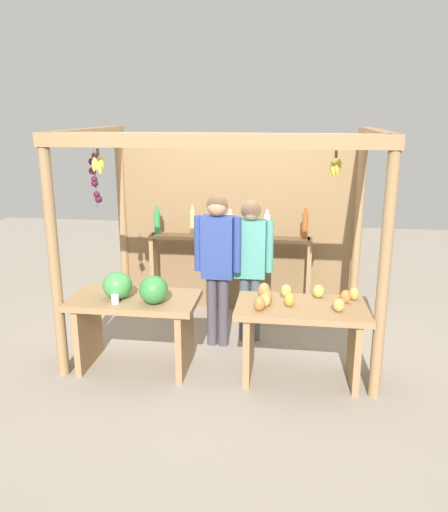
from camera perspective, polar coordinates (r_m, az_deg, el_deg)
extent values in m
plane|color=gray|center=(5.69, 0.26, -9.31)|extent=(12.00, 12.00, 0.00)
cylinder|color=#99754C|center=(4.84, -18.29, -0.50)|extent=(0.10, 0.10, 2.24)
cylinder|color=#99754C|center=(4.43, 17.29, -1.90)|extent=(0.10, 0.10, 2.24)
cylinder|color=#99754C|center=(6.54, -11.17, 4.07)|extent=(0.10, 0.10, 2.24)
cylinder|color=#99754C|center=(6.24, 14.62, 3.30)|extent=(0.10, 0.10, 2.24)
cube|color=#99754C|center=(4.23, -1.42, 12.67)|extent=(2.96, 0.12, 0.12)
cube|color=#99754C|center=(5.53, -14.95, 12.87)|extent=(0.12, 1.99, 0.12)
cube|color=#99754C|center=(5.17, 16.61, 12.59)|extent=(0.12, 1.99, 0.12)
cube|color=olive|center=(6.27, 1.43, 2.83)|extent=(2.86, 0.04, 2.02)
cylinder|color=brown|center=(4.36, 12.31, 10.96)|extent=(0.02, 0.02, 0.06)
ellipsoid|color=gold|center=(4.37, 12.63, 9.65)|extent=(0.04, 0.08, 0.13)
ellipsoid|color=gold|center=(4.41, 12.32, 9.73)|extent=(0.08, 0.05, 0.13)
ellipsoid|color=gold|center=(4.38, 11.88, 9.27)|extent=(0.06, 0.07, 0.14)
ellipsoid|color=gold|center=(4.35, 11.96, 9.42)|extent=(0.06, 0.06, 0.14)
ellipsoid|color=gold|center=(4.35, 12.38, 9.35)|extent=(0.06, 0.05, 0.13)
cylinder|color=brown|center=(4.61, -13.80, 11.11)|extent=(0.02, 0.02, 0.06)
ellipsoid|color=#D1CC4C|center=(4.61, -13.38, 9.89)|extent=(0.04, 0.07, 0.13)
ellipsoid|color=#D1CC4C|center=(4.64, -13.29, 10.00)|extent=(0.06, 0.06, 0.13)
ellipsoid|color=#D1CC4C|center=(4.65, -13.67, 9.94)|extent=(0.06, 0.04, 0.13)
ellipsoid|color=#D1CC4C|center=(4.65, -14.11, 9.77)|extent=(0.05, 0.06, 0.13)
ellipsoid|color=#D1CC4C|center=(4.62, -14.21, 9.80)|extent=(0.05, 0.07, 0.13)
ellipsoid|color=#D1CC4C|center=(4.59, -14.04, 9.90)|extent=(0.06, 0.04, 0.13)
ellipsoid|color=#D1CC4C|center=(4.59, -13.63, 9.47)|extent=(0.05, 0.05, 0.13)
cylinder|color=#4C422D|center=(4.88, -14.06, 8.43)|extent=(0.01, 0.01, 0.55)
sphere|color=#601E42|center=(4.86, -14.12, 10.71)|extent=(0.06, 0.06, 0.06)
sphere|color=#47142D|center=(4.87, -14.41, 10.10)|extent=(0.07, 0.07, 0.07)
sphere|color=#601E42|center=(4.85, -14.35, 9.10)|extent=(0.07, 0.07, 0.07)
sphere|color=#47142D|center=(4.87, -14.16, 8.24)|extent=(0.06, 0.06, 0.06)
sphere|color=#47142D|center=(4.88, -14.12, 7.82)|extent=(0.07, 0.07, 0.07)
sphere|color=#47142D|center=(4.90, -13.92, 6.64)|extent=(0.06, 0.06, 0.06)
sphere|color=#47142D|center=(4.92, -13.71, 6.13)|extent=(0.07, 0.07, 0.07)
cube|color=#99754C|center=(4.95, -9.93, -4.85)|extent=(1.20, 0.64, 0.06)
cube|color=#99754C|center=(5.24, -14.81, -8.19)|extent=(0.06, 0.58, 0.66)
cube|color=#99754C|center=(4.97, -4.37, -9.06)|extent=(0.06, 0.58, 0.66)
ellipsoid|color=#429347|center=(4.89, -11.70, -3.22)|extent=(0.38, 0.38, 0.26)
ellipsoid|color=#38843D|center=(4.71, -7.80, -3.73)|extent=(0.34, 0.34, 0.26)
cylinder|color=white|center=(4.80, -11.95, -4.66)|extent=(0.07, 0.07, 0.09)
cube|color=#99754C|center=(4.73, 8.67, -5.78)|extent=(1.20, 0.64, 0.06)
cube|color=#99754C|center=(4.88, 2.77, -9.48)|extent=(0.06, 0.58, 0.66)
cube|color=#99754C|center=(4.91, 14.20, -9.86)|extent=(0.06, 0.58, 0.66)
ellipsoid|color=gold|center=(4.66, 7.25, -4.83)|extent=(0.12, 0.12, 0.12)
ellipsoid|color=#A8B24C|center=(4.88, 6.89, -3.86)|extent=(0.11, 0.11, 0.13)
ellipsoid|color=#CC7038|center=(4.70, 4.69, -4.46)|extent=(0.17, 0.17, 0.14)
ellipsoid|color=#B79E47|center=(4.63, 4.54, -4.95)|extent=(0.14, 0.14, 0.12)
ellipsoid|color=#B79E47|center=(4.61, 12.60, -5.32)|extent=(0.11, 0.11, 0.12)
ellipsoid|color=#B79E47|center=(4.92, 14.20, -4.09)|extent=(0.12, 0.12, 0.12)
ellipsoid|color=#CC7038|center=(4.82, 13.29, -4.40)|extent=(0.10, 0.10, 0.13)
ellipsoid|color=#CC7038|center=(4.53, 3.94, -5.28)|extent=(0.14, 0.14, 0.13)
ellipsoid|color=#E07F47|center=(4.85, 4.45, -3.80)|extent=(0.15, 0.15, 0.14)
ellipsoid|color=#A8B24C|center=(4.91, 10.42, -3.86)|extent=(0.15, 0.15, 0.13)
cube|color=#99754C|center=(6.35, -7.74, -1.93)|extent=(0.05, 0.20, 1.00)
cube|color=#99754C|center=(6.13, 9.30, -2.64)|extent=(0.05, 0.20, 1.00)
cube|color=#99754C|center=(6.04, 0.64, 2.04)|extent=(1.86, 0.22, 0.04)
cylinder|color=#338C4C|center=(6.17, -7.41, 3.70)|extent=(0.07, 0.07, 0.28)
cylinder|color=#338C4C|center=(6.14, -7.46, 5.24)|extent=(0.03, 0.03, 0.06)
cylinder|color=#D8B266|center=(6.07, -3.48, 3.70)|extent=(0.07, 0.07, 0.29)
cylinder|color=#D8B266|center=(6.03, -3.51, 5.34)|extent=(0.03, 0.03, 0.06)
cylinder|color=silver|center=(6.00, 0.68, 3.42)|extent=(0.08, 0.08, 0.26)
cylinder|color=silver|center=(5.97, 0.68, 4.91)|extent=(0.03, 0.03, 0.06)
cylinder|color=silver|center=(5.97, 4.77, 3.31)|extent=(0.07, 0.07, 0.26)
cylinder|color=silver|center=(5.93, 4.81, 4.84)|extent=(0.03, 0.03, 0.06)
cylinder|color=#994C1E|center=(5.96, 8.95, 3.31)|extent=(0.07, 0.07, 0.30)
cylinder|color=#994C1E|center=(5.92, 9.02, 4.99)|extent=(0.03, 0.03, 0.06)
cylinder|color=#47434C|center=(5.46, -1.33, -6.09)|extent=(0.11, 0.11, 0.76)
cylinder|color=#47434C|center=(5.45, -0.08, -6.15)|extent=(0.11, 0.11, 0.76)
cube|color=#2D428C|center=(5.24, -0.73, 0.99)|extent=(0.32, 0.19, 0.64)
cylinder|color=#2D428C|center=(5.26, -2.89, 1.40)|extent=(0.08, 0.08, 0.58)
cylinder|color=#2D428C|center=(5.20, 1.45, 1.25)|extent=(0.08, 0.08, 0.58)
sphere|color=tan|center=(5.14, -0.75, 5.61)|extent=(0.22, 0.22, 0.22)
cylinder|color=#465158|center=(5.59, 2.23, -5.77)|extent=(0.11, 0.11, 0.72)
cylinder|color=#465158|center=(5.58, 3.46, -5.83)|extent=(0.11, 0.11, 0.72)
cube|color=teal|center=(5.38, 2.94, 0.80)|extent=(0.32, 0.19, 0.61)
cylinder|color=teal|center=(5.39, 0.82, 1.19)|extent=(0.08, 0.08, 0.55)
cylinder|color=teal|center=(5.36, 5.07, 1.04)|extent=(0.08, 0.08, 0.55)
sphere|color=tan|center=(5.29, 3.00, 5.08)|extent=(0.21, 0.21, 0.21)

